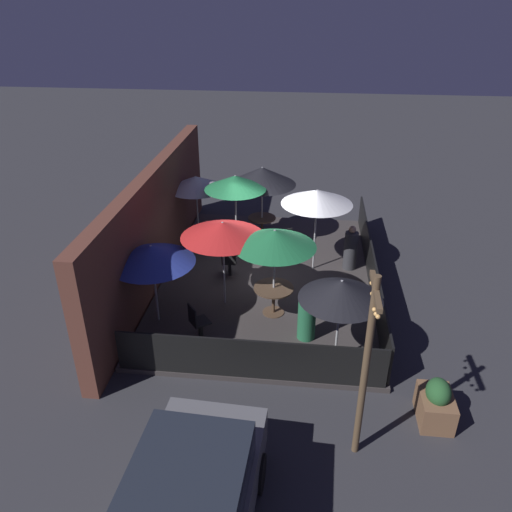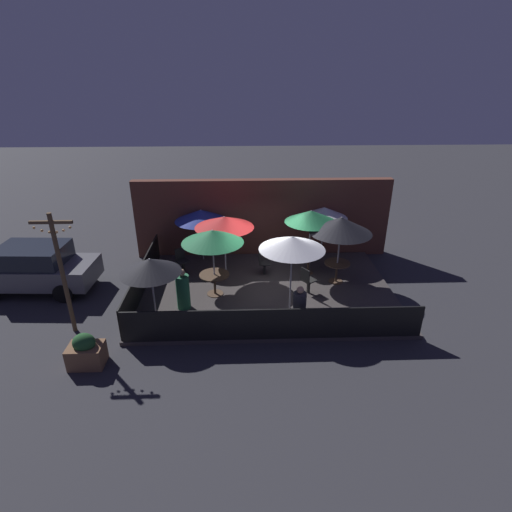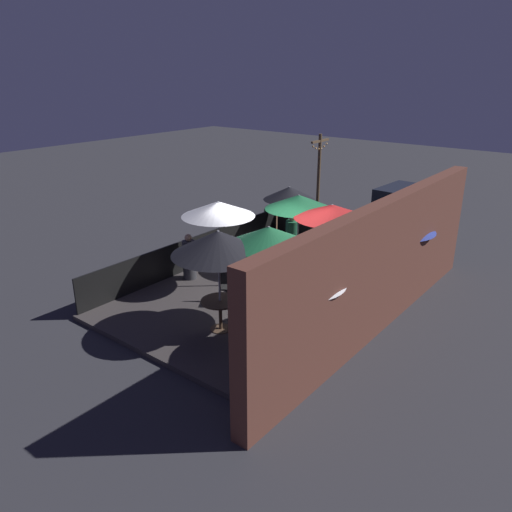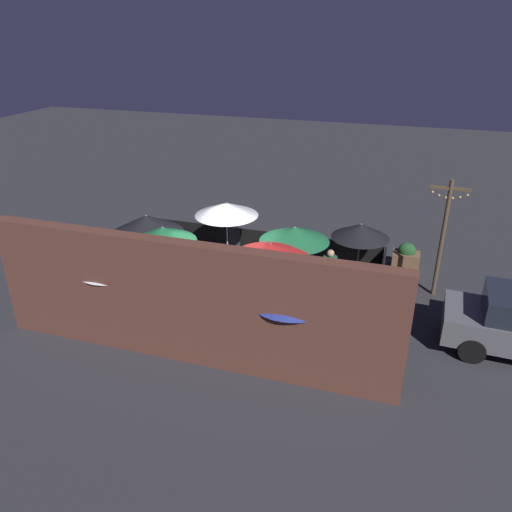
{
  "view_description": "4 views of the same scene",
  "coord_description": "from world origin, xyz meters",
  "px_view_note": "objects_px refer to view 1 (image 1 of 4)",
  "views": [
    {
      "loc": [
        -12.09,
        -1.02,
        7.22
      ],
      "look_at": [
        -0.53,
        0.27,
        1.04
      ],
      "focal_mm": 35.0,
      "sensor_mm": 36.0,
      "label": 1
    },
    {
      "loc": [
        -0.8,
        -11.9,
        6.82
      ],
      "look_at": [
        -0.37,
        0.02,
        1.33
      ],
      "focal_mm": 28.0,
      "sensor_mm": 36.0,
      "label": 2
    },
    {
      "loc": [
        9.96,
        7.38,
        5.79
      ],
      "look_at": [
        0.74,
        0.09,
        1.35
      ],
      "focal_mm": 35.0,
      "sensor_mm": 36.0,
      "label": 3
    },
    {
      "loc": [
        -4.61,
        12.19,
        7.49
      ],
      "look_at": [
        -0.61,
        -0.34,
        1.33
      ],
      "focal_mm": 35.0,
      "sensor_mm": 36.0,
      "label": 4
    }
  ],
  "objects_px": {
    "patio_umbrella_6": "(223,230)",
    "planter_box": "(436,403)",
    "patio_umbrella_2": "(235,183)",
    "dining_table_1": "(274,292)",
    "patio_umbrella_4": "(317,197)",
    "patio_chair_2": "(284,241)",
    "patio_chair_1": "(197,321)",
    "patron_0": "(307,316)",
    "light_post": "(366,361)",
    "patio_umbrella_1": "(275,238)",
    "patio_umbrella_7": "(196,183)",
    "patron_1": "(351,250)",
    "patio_umbrella_0": "(262,176)",
    "dining_table_0": "(262,222)",
    "patio_umbrella_5": "(341,290)",
    "dining_table_2": "(236,233)",
    "patio_umbrella_3": "(152,254)",
    "patio_chair_0": "(229,261)"
  },
  "relations": [
    {
      "from": "patio_chair_1",
      "to": "patron_1",
      "type": "xyz_separation_m",
      "value": [
        3.8,
        -3.63,
        0.09
      ]
    },
    {
      "from": "patio_chair_1",
      "to": "patio_umbrella_2",
      "type": "bearing_deg",
      "value": 49.12
    },
    {
      "from": "dining_table_0",
      "to": "patio_umbrella_5",
      "type": "bearing_deg",
      "value": -159.55
    },
    {
      "from": "dining_table_1",
      "to": "dining_table_0",
      "type": "bearing_deg",
      "value": 9.59
    },
    {
      "from": "patio_umbrella_1",
      "to": "patron_0",
      "type": "xyz_separation_m",
      "value": [
        -0.92,
        -0.83,
        -1.46
      ]
    },
    {
      "from": "planter_box",
      "to": "dining_table_0",
      "type": "bearing_deg",
      "value": 28.86
    },
    {
      "from": "patio_umbrella_6",
      "to": "patio_umbrella_7",
      "type": "xyz_separation_m",
      "value": [
        3.73,
        1.49,
        -0.19
      ]
    },
    {
      "from": "patio_umbrella_0",
      "to": "patio_chair_1",
      "type": "bearing_deg",
      "value": 170.49
    },
    {
      "from": "patio_umbrella_4",
      "to": "patio_chair_2",
      "type": "xyz_separation_m",
      "value": [
        0.68,
        0.89,
        -1.69
      ]
    },
    {
      "from": "patio_umbrella_2",
      "to": "patio_chair_1",
      "type": "bearing_deg",
      "value": 177.27
    },
    {
      "from": "patio_chair_2",
      "to": "patio_umbrella_2",
      "type": "bearing_deg",
      "value": 45.87
    },
    {
      "from": "dining_table_2",
      "to": "patron_1",
      "type": "distance_m",
      "value": 3.5
    },
    {
      "from": "patio_umbrella_0",
      "to": "patio_umbrella_5",
      "type": "bearing_deg",
      "value": -159.55
    },
    {
      "from": "patio_umbrella_2",
      "to": "patron_0",
      "type": "xyz_separation_m",
      "value": [
        -4.23,
        -2.24,
        -1.59
      ]
    },
    {
      "from": "dining_table_0",
      "to": "light_post",
      "type": "height_order",
      "value": "light_post"
    },
    {
      "from": "patio_umbrella_2",
      "to": "dining_table_1",
      "type": "bearing_deg",
      "value": -156.96
    },
    {
      "from": "patron_1",
      "to": "patio_umbrella_6",
      "type": "bearing_deg",
      "value": 94.0
    },
    {
      "from": "patio_umbrella_6",
      "to": "patio_chair_0",
      "type": "relative_size",
      "value": 2.48
    },
    {
      "from": "patio_umbrella_6",
      "to": "light_post",
      "type": "xyz_separation_m",
      "value": [
        -4.29,
        -3.05,
        -0.17
      ]
    },
    {
      "from": "patio_umbrella_1",
      "to": "patio_umbrella_7",
      "type": "xyz_separation_m",
      "value": [
        4.05,
        2.76,
        -0.18
      ]
    },
    {
      "from": "patio_umbrella_5",
      "to": "patio_chair_0",
      "type": "xyz_separation_m",
      "value": [
        3.31,
        2.84,
        -1.29
      ]
    },
    {
      "from": "patio_umbrella_6",
      "to": "patio_chair_0",
      "type": "distance_m",
      "value": 2.06
    },
    {
      "from": "patio_umbrella_6",
      "to": "planter_box",
      "type": "bearing_deg",
      "value": -126.53
    },
    {
      "from": "patio_umbrella_2",
      "to": "patio_chair_0",
      "type": "xyz_separation_m",
      "value": [
        -1.66,
        -0.05,
        -1.69
      ]
    },
    {
      "from": "patio_chair_1",
      "to": "planter_box",
      "type": "distance_m",
      "value": 5.25
    },
    {
      "from": "patio_umbrella_5",
      "to": "light_post",
      "type": "distance_m",
      "value": 2.33
    },
    {
      "from": "patio_umbrella_2",
      "to": "patio_umbrella_5",
      "type": "xyz_separation_m",
      "value": [
        -4.98,
        -2.89,
        -0.4
      ]
    },
    {
      "from": "patron_0",
      "to": "planter_box",
      "type": "bearing_deg",
      "value": -102.42
    },
    {
      "from": "patio_umbrella_4",
      "to": "patron_0",
      "type": "xyz_separation_m",
      "value": [
        -3.3,
        0.13,
        -1.61
      ]
    },
    {
      "from": "dining_table_0",
      "to": "dining_table_1",
      "type": "xyz_separation_m",
      "value": [
        -4.2,
        -0.71,
        0.0
      ]
    },
    {
      "from": "patio_umbrella_1",
      "to": "patio_chair_1",
      "type": "xyz_separation_m",
      "value": [
        -1.28,
        1.63,
        -1.55
      ]
    },
    {
      "from": "dining_table_1",
      "to": "patio_umbrella_5",
      "type": "bearing_deg",
      "value": -138.36
    },
    {
      "from": "patron_1",
      "to": "planter_box",
      "type": "bearing_deg",
      "value": 163.21
    },
    {
      "from": "patio_umbrella_3",
      "to": "dining_table_1",
      "type": "xyz_separation_m",
      "value": [
        0.62,
        -2.76,
        -1.23
      ]
    },
    {
      "from": "patio_chair_2",
      "to": "patron_0",
      "type": "height_order",
      "value": "patron_0"
    },
    {
      "from": "dining_table_1",
      "to": "dining_table_2",
      "type": "relative_size",
      "value": 1.33
    },
    {
      "from": "patio_umbrella_2",
      "to": "patio_umbrella_5",
      "type": "height_order",
      "value": "patio_umbrella_2"
    },
    {
      "from": "patio_umbrella_4",
      "to": "dining_table_2",
      "type": "height_order",
      "value": "patio_umbrella_4"
    },
    {
      "from": "patio_umbrella_1",
      "to": "patio_umbrella_4",
      "type": "relative_size",
      "value": 0.94
    },
    {
      "from": "patio_umbrella_0",
      "to": "dining_table_0",
      "type": "height_order",
      "value": "patio_umbrella_0"
    },
    {
      "from": "patio_umbrella_2",
      "to": "dining_table_1",
      "type": "xyz_separation_m",
      "value": [
        -3.31,
        -1.41,
        -1.6
      ]
    },
    {
      "from": "patio_chair_1",
      "to": "light_post",
      "type": "height_order",
      "value": "light_post"
    },
    {
      "from": "patio_umbrella_1",
      "to": "patron_1",
      "type": "bearing_deg",
      "value": -38.46
    },
    {
      "from": "patio_chair_1",
      "to": "patio_chair_2",
      "type": "height_order",
      "value": "patio_chair_2"
    },
    {
      "from": "patio_umbrella_1",
      "to": "patron_1",
      "type": "xyz_separation_m",
      "value": [
        2.52,
        -2.0,
        -1.46
      ]
    },
    {
      "from": "patio_umbrella_4",
      "to": "patio_umbrella_6",
      "type": "relative_size",
      "value": 1.06
    },
    {
      "from": "patio_chair_1",
      "to": "patron_0",
      "type": "distance_m",
      "value": 2.49
    },
    {
      "from": "planter_box",
      "to": "patio_umbrella_7",
      "type": "bearing_deg",
      "value": 40.41
    },
    {
      "from": "patio_umbrella_5",
      "to": "patron_1",
      "type": "height_order",
      "value": "patio_umbrella_5"
    },
    {
      "from": "patio_umbrella_0",
      "to": "dining_table_0",
      "type": "bearing_deg",
      "value": 7.13
    }
  ]
}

